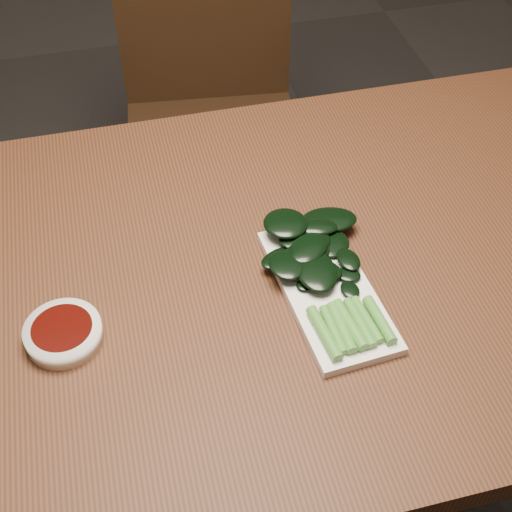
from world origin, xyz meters
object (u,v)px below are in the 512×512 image
(table, at_px, (234,302))
(serving_plate, at_px, (327,290))
(chair_far, at_px, (211,109))
(sauce_bowl, at_px, (63,333))
(gai_lan, at_px, (316,258))

(table, relative_size, serving_plate, 5.08)
(chair_far, bearing_deg, table, -91.58)
(chair_far, xyz_separation_m, serving_plate, (0.01, -0.85, 0.27))
(chair_far, distance_m, sauce_bowl, 0.96)
(chair_far, xyz_separation_m, sauce_bowl, (-0.36, -0.84, 0.28))
(table, xyz_separation_m, chair_far, (0.11, 0.78, -0.19))
(table, bearing_deg, gai_lan, -13.15)
(sauce_bowl, xyz_separation_m, gai_lan, (0.36, 0.04, 0.01))
(chair_far, bearing_deg, gai_lan, -83.00)
(chair_far, bearing_deg, sauce_bowl, -106.34)
(serving_plate, bearing_deg, chair_far, 90.39)
(table, height_order, serving_plate, serving_plate)
(chair_far, relative_size, serving_plate, 3.23)
(serving_plate, bearing_deg, table, 148.64)
(table, distance_m, chair_far, 0.81)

